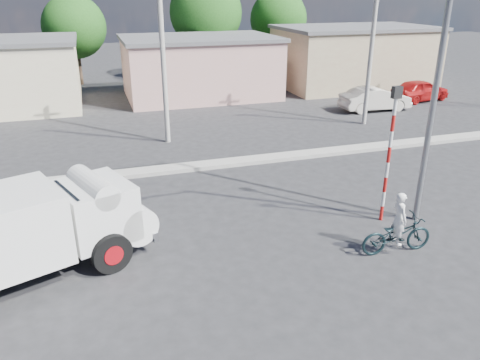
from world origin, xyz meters
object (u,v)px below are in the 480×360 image
object	(u,v)px
car_cream	(375,99)
truck	(34,228)
cyclist	(398,228)
car_red	(420,90)
bicycle	(397,235)
streetlight	(435,65)
traffic_pole	(390,144)

from	to	relation	value
car_cream	truck	bearing A→B (deg)	127.13
cyclist	car_red	bearing A→B (deg)	-35.27
truck	car_cream	size ratio (longest dim) A/B	1.44
cyclist	car_red	world-z (taller)	cyclist
bicycle	car_red	world-z (taller)	car_red
car_red	streetlight	xyz separation A→B (m)	(-11.50, -14.75, 4.24)
traffic_pole	cyclist	bearing A→B (deg)	-112.49
car_red	bicycle	bearing A→B (deg)	130.40
cyclist	bicycle	bearing A→B (deg)	0.00
truck	cyclist	distance (m)	9.74
cyclist	car_red	distance (m)	20.99
car_red	traffic_pole	distance (m)	19.16
traffic_pole	streetlight	xyz separation A→B (m)	(0.94, -0.30, 2.37)
cyclist	traffic_pole	bearing A→B (deg)	-18.76
car_cream	bicycle	bearing A→B (deg)	151.11
cyclist	car_cream	size ratio (longest dim) A/B	0.36
truck	streetlight	distance (m)	11.82
bicycle	car_cream	size ratio (longest dim) A/B	0.49
bicycle	cyclist	bearing A→B (deg)	0.00
streetlight	traffic_pole	bearing A→B (deg)	162.27
traffic_pole	streetlight	world-z (taller)	streetlight
truck	traffic_pole	bearing A→B (deg)	-21.21
truck	car_red	size ratio (longest dim) A/B	1.49
truck	car_red	world-z (taller)	truck
streetlight	truck	bearing A→B (deg)	178.43
traffic_pole	car_cream	bearing A→B (deg)	58.19
car_red	traffic_pole	xyz separation A→B (m)	(-12.44, -14.45, 1.87)
car_cream	streetlight	size ratio (longest dim) A/B	0.48
traffic_pole	streetlight	size ratio (longest dim) A/B	0.48
car_red	traffic_pole	world-z (taller)	traffic_pole
bicycle	cyclist	distance (m)	0.22
car_red	traffic_pole	bearing A→B (deg)	128.67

